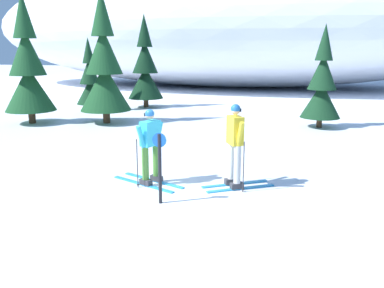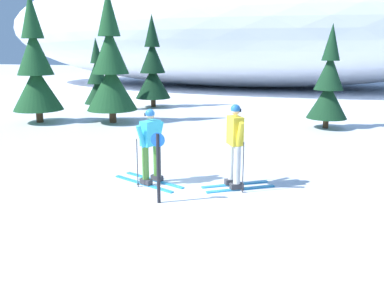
# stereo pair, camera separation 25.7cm
# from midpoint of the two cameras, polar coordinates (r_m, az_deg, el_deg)

# --- Properties ---
(ground_plane) EXTENTS (120.00, 120.00, 0.00)m
(ground_plane) POSITION_cam_midpoint_polar(r_m,az_deg,el_deg) (8.70, -3.98, -6.72)
(ground_plane) COLOR white
(skier_cyan_jacket) EXTENTS (1.82, 1.08, 1.70)m
(skier_cyan_jacket) POSITION_cam_midpoint_polar(r_m,az_deg,el_deg) (9.00, -5.05, -0.17)
(skier_cyan_jacket) COLOR #2893CC
(skier_cyan_jacket) RESTS_ON ground
(skier_yellow_jacket) EXTENTS (1.54, 1.23, 1.84)m
(skier_yellow_jacket) POSITION_cam_midpoint_polar(r_m,az_deg,el_deg) (8.72, 6.92, -0.08)
(skier_yellow_jacket) COLOR #2893CC
(skier_yellow_jacket) RESTS_ON ground
(pine_tree_far_left) EXTENTS (2.00, 2.00, 5.17)m
(pine_tree_far_left) POSITION_cam_midpoint_polar(r_m,az_deg,el_deg) (17.72, -20.76, 9.77)
(pine_tree_far_left) COLOR #47301E
(pine_tree_far_left) RESTS_ON ground
(pine_tree_center_left) EXTENTS (1.36, 1.36, 3.52)m
(pine_tree_center_left) POSITION_cam_midpoint_polar(r_m,az_deg,el_deg) (20.46, -12.80, 8.70)
(pine_tree_center_left) COLOR #47301E
(pine_tree_center_left) RESTS_ON ground
(pine_tree_center) EXTENTS (1.81, 1.81, 4.70)m
(pine_tree_center) POSITION_cam_midpoint_polar(r_m,az_deg,el_deg) (21.28, -5.21, 10.46)
(pine_tree_center) COLOR #47301E
(pine_tree_center) RESTS_ON ground
(pine_tree_center_right) EXTENTS (2.04, 2.04, 5.29)m
(pine_tree_center_right) POSITION_cam_midpoint_polar(r_m,az_deg,el_deg) (16.85, -10.94, 10.42)
(pine_tree_center_right) COLOR #47301E
(pine_tree_center_right) RESTS_ON ground
(pine_tree_far_right) EXTENTS (1.50, 1.50, 3.90)m
(pine_tree_far_right) POSITION_cam_midpoint_polar(r_m,az_deg,el_deg) (16.25, 19.10, 7.78)
(pine_tree_far_right) COLOR #47301E
(pine_tree_far_right) RESTS_ON ground
(snow_ridge_background) EXTENTS (41.60, 18.80, 9.55)m
(snow_ridge_background) POSITION_cam_midpoint_polar(r_m,az_deg,el_deg) (33.72, 7.62, 16.16)
(snow_ridge_background) COLOR white
(snow_ridge_background) RESTS_ON ground
(trail_marker_post) EXTENTS (0.28, 0.07, 1.41)m
(trail_marker_post) POSITION_cam_midpoint_polar(r_m,az_deg,el_deg) (7.86, -3.84, -2.76)
(trail_marker_post) COLOR black
(trail_marker_post) RESTS_ON ground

